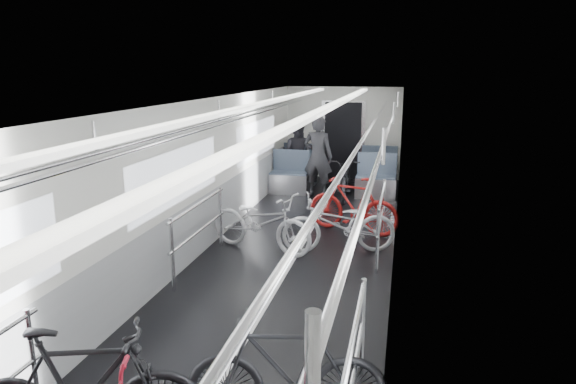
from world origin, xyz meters
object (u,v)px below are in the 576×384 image
Objects in this scene: bike_right_mid at (339,224)px; person_seated at (297,153)px; bike_left_far at (261,222)px; person_standing at (318,157)px; bike_aisle at (346,178)px; bike_right_near at (287,371)px; bike_right_far at (353,205)px.

bike_right_mid is 4.95m from person_seated.
bike_left_far is 0.99× the size of person_standing.
bike_aisle is at bearing 3.23° from bike_left_far.
bike_aisle is 0.96× the size of person_standing.
bike_right_near is 1.01× the size of person_seated.
person_seated is at bearing -176.76° from bike_right_mid.
bike_right_mid is 1.01× the size of bike_aisle.
bike_right_near is 0.88× the size of person_standing.
bike_right_far is (0.00, 5.22, 0.02)m from bike_right_near.
person_seated is (-1.76, 3.56, 0.29)m from bike_right_far.
bike_right_mid is at bearing -88.87° from bike_aisle.
bike_aisle is at bearing 149.68° from person_seated.
bike_left_far reaches higher than bike_right_mid.
person_seated reaches higher than bike_right_near.
person_standing is at bearing -139.58° from bike_right_far.
bike_right_near is 8.95m from person_seated.
person_standing is (-0.94, 3.57, 0.45)m from bike_right_mid.
bike_aisle is (-0.30, 3.57, -0.00)m from bike_right_mid.
person_standing reaches higher than bike_right_far.
bike_right_near is at bearing 109.55° from person_seated.
bike_left_far is 1.07× the size of bike_right_far.
person_seated reaches higher than bike_right_mid.
bike_right_mid is 1.10m from bike_right_far.
person_standing is 1.15× the size of person_seated.
bike_left_far is 3.85m from bike_aisle.
bike_right_mid is 3.58m from bike_aisle.
bike_left_far is at bearing -98.30° from bike_right_mid.
bike_aisle is at bearing 168.42° from bike_right_mid.
person_standing is (-0.65, 0.00, 0.46)m from bike_aisle.
person_seated reaches higher than bike_aisle.
bike_right_near is 7.78m from person_standing.
person_standing is at bearing 12.86° from bike_left_far.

